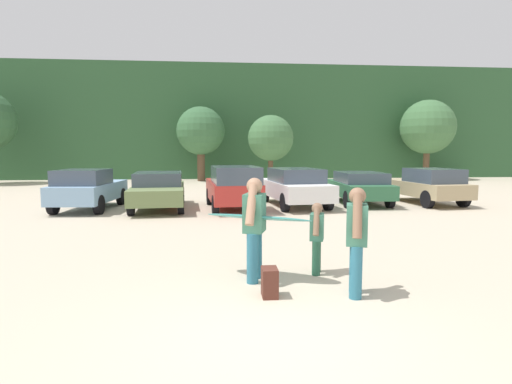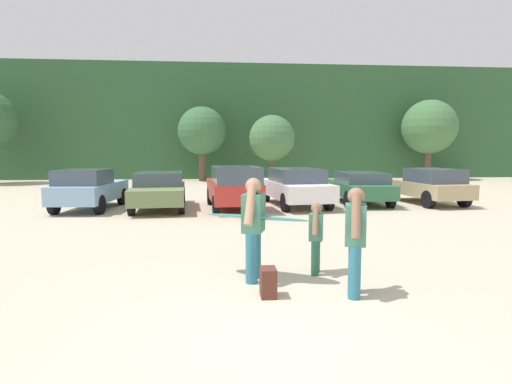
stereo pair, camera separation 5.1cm
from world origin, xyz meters
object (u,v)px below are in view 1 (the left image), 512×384
Objects in this scene: parked_car_olive_green at (159,189)px; parked_car_white at (295,186)px; parked_car_sky_blue at (88,189)px; person_companion at (356,235)px; parked_car_red at (233,187)px; backpack_dropped at (270,282)px; surfboard_teal at (258,217)px; parked_car_tan at (428,185)px; person_child at (317,234)px; person_adult at (254,223)px; parked_car_forest_green at (359,186)px.

parked_car_olive_green is 5.37m from parked_car_white.
person_companion is at bearing -141.00° from parked_car_sky_blue.
person_companion is (7.00, -9.99, 0.15)m from parked_car_sky_blue.
parked_car_red is (2.86, -0.55, 0.12)m from parked_car_olive_green.
parked_car_olive_green is at bearing 106.90° from backpack_dropped.
surfboard_teal is (5.57, -8.97, 0.28)m from parked_car_sky_blue.
backpack_dropped is (3.06, -10.07, -0.53)m from parked_car_olive_green.
person_companion is (-6.66, -10.50, 0.16)m from parked_car_tan.
parked_car_olive_green is 2.86× the size of person_companion.
parked_car_white reaches higher than person_child.
parked_car_red is 2.39× the size of person_adult.
person_child is (4.06, -8.95, -0.02)m from parked_car_olive_green.
parked_car_red reaches higher than backpack_dropped.
parked_car_forest_green is 2.40× the size of person_adult.
surfboard_teal is at bearing 95.66° from backpack_dropped.
parked_car_red is 1.00× the size of parked_car_tan.
backpack_dropped is (5.67, -9.93, -0.58)m from parked_car_sky_blue.
person_adult is 1.23m from person_child.
person_companion is (-3.81, -10.81, 0.21)m from parked_car_forest_green.
parked_car_olive_green is at bearing -55.25° from person_adult.
backpack_dropped is (-2.31, -10.30, -0.59)m from parked_car_white.
person_child is at bearing -57.08° from person_companion.
surfboard_teal is (-1.10, -0.17, 0.35)m from person_child.
parked_car_olive_green is 3.70× the size of person_child.
parked_car_white is at bearing -91.90° from parked_car_olive_green.
parked_car_olive_green is 8.23m from parked_car_forest_green.
parked_car_white is at bearing -80.75° from person_child.
person_adult is (0.04, -8.69, 0.13)m from parked_car_red.
surfboard_teal is at bearing 175.27° from parked_car_red.
person_child is at bearing 48.17° from backpack_dropped.
backpack_dropped is at bearing 136.54° from parked_car_tan.
parked_car_tan is at bearing -89.04° from parked_car_red.
person_adult is (5.51, -9.10, 0.21)m from parked_car_sky_blue.
person_adult reaches higher than surfboard_teal.
parked_car_forest_green is 1.01× the size of parked_car_tan.
parked_car_tan is 12.44m from person_companion.
parked_car_sky_blue is 3.10× the size of person_child.
parked_car_olive_green is 1.14× the size of parked_car_tan.
parked_car_forest_green is 2.87m from parked_car_tan.
parked_car_white is at bearing 77.36° from backpack_dropped.
person_child is 0.77× the size of person_companion.
parked_car_sky_blue reaches higher than backpack_dropped.
parked_car_red reaches higher than parked_car_olive_green.
parked_car_white is 10.41m from person_companion.
parked_car_white is at bearing -87.28° from person_adult.
parked_car_sky_blue reaches higher than surfboard_teal.
parked_car_white is at bearing -83.34° from parked_car_sky_blue.
person_companion reaches higher than parked_car_white.
parked_car_olive_green is 9.69m from person_adult.
parked_car_white is (5.37, 0.23, 0.06)m from parked_car_olive_green.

